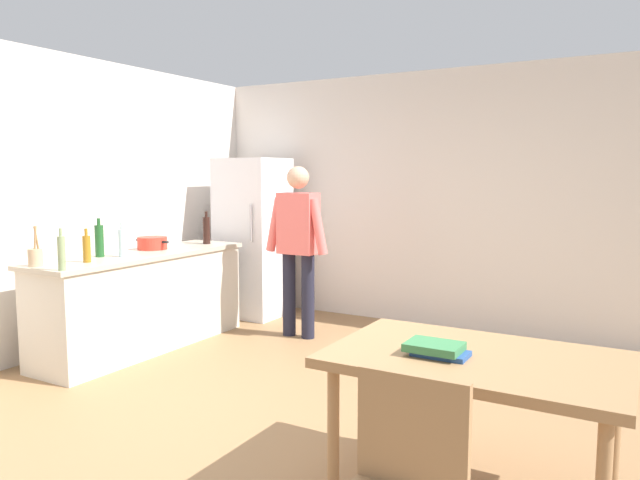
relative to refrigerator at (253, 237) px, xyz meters
The scene contains 15 objects.
ground_plane 3.19m from the refrigerator, 51.63° to the right, with size 14.00×14.00×0.00m, color #936D47.
wall_back 2.04m from the refrigerator, 17.53° to the left, with size 6.40×0.12×2.70m, color silver.
wall_left 2.35m from the refrigerator, 107.65° to the right, with size 0.12×5.60×2.70m, color silver.
kitchen_counter 1.66m from the refrigerator, 93.58° to the right, with size 0.64×2.20×0.90m.
refrigerator is the anchor object (origin of this frame).
person 1.10m from the refrigerator, 30.23° to the right, with size 0.70×0.22×1.70m.
dining_table 4.27m from the refrigerator, 39.29° to the right, with size 1.40×0.90×0.75m.
cooking_pot 1.38m from the refrigerator, 98.46° to the right, with size 0.40×0.28×0.12m.
utensil_jar 2.61m from the refrigerator, 94.50° to the right, with size 0.11×0.11×0.32m.
bottle_water_clear 1.88m from the refrigerator, 91.26° to the right, with size 0.07×0.07×0.30m.
bottle_vinegar_tall 2.64m from the refrigerator, 86.70° to the right, with size 0.06×0.06×0.32m.
bottle_wine_green 2.00m from the refrigerator, 96.10° to the right, with size 0.08×0.08×0.34m.
bottle_wine_dark 0.77m from the refrigerator, 93.73° to the right, with size 0.08×0.08×0.34m.
bottle_oil_amber 2.26m from the refrigerator, 91.01° to the right, with size 0.06×0.06×0.28m.
book_stack 4.21m from the refrigerator, 41.86° to the right, with size 0.29×0.20×0.06m.
Camera 1 is at (2.13, -3.11, 1.62)m, focal length 33.42 mm.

